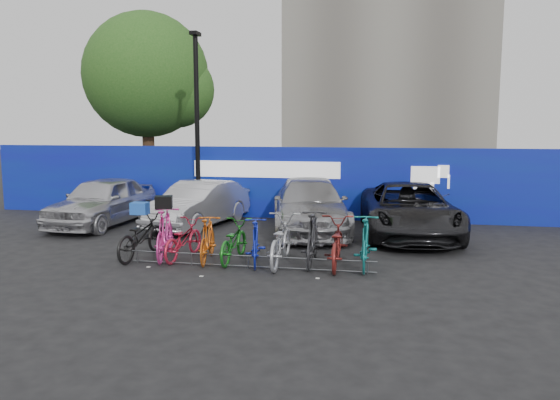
% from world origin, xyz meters
% --- Properties ---
extents(ground, '(100.00, 100.00, 0.00)m').
position_xyz_m(ground, '(0.00, 0.00, 0.00)').
color(ground, black).
rests_on(ground, ground).
extents(hoarding, '(22.00, 0.18, 2.40)m').
position_xyz_m(hoarding, '(0.01, 6.00, 1.20)').
color(hoarding, navy).
rests_on(hoarding, ground).
extents(tree, '(5.40, 5.20, 7.80)m').
position_xyz_m(tree, '(-6.77, 10.06, 5.07)').
color(tree, '#382314').
rests_on(tree, ground).
extents(lamppost, '(0.25, 0.50, 6.11)m').
position_xyz_m(lamppost, '(-3.20, 5.40, 3.27)').
color(lamppost, black).
rests_on(lamppost, ground).
extents(bike_rack, '(5.60, 0.03, 0.30)m').
position_xyz_m(bike_rack, '(-0.00, -0.60, 0.16)').
color(bike_rack, '#595B60').
rests_on(bike_rack, ground).
extents(car_0, '(2.08, 4.60, 1.53)m').
position_xyz_m(car_0, '(-5.74, 3.62, 0.77)').
color(car_0, '#BCBCC1').
rests_on(car_0, ground).
extents(car_1, '(2.36, 4.48, 1.40)m').
position_xyz_m(car_1, '(-2.71, 3.96, 0.70)').
color(car_1, '#BABAC0').
rests_on(car_1, ground).
extents(car_2, '(3.12, 5.55, 1.52)m').
position_xyz_m(car_2, '(0.76, 3.97, 0.76)').
color(car_2, '#999A9E').
rests_on(car_2, ground).
extents(car_3, '(2.97, 5.58, 1.49)m').
position_xyz_m(car_3, '(3.62, 3.72, 0.75)').
color(car_3, black).
rests_on(car_3, ground).
extents(bike_0, '(0.91, 2.06, 1.05)m').
position_xyz_m(bike_0, '(-2.72, -0.12, 0.53)').
color(bike_0, black).
rests_on(bike_0, ground).
extents(bike_1, '(0.98, 2.07, 1.20)m').
position_xyz_m(bike_1, '(-2.14, -0.07, 0.60)').
color(bike_1, '#EC379B').
rests_on(bike_1, ground).
extents(bike_2, '(0.83, 1.82, 0.93)m').
position_xyz_m(bike_2, '(-1.72, -0.02, 0.46)').
color(bike_2, red).
rests_on(bike_2, ground).
extents(bike_3, '(0.73, 1.78, 1.04)m').
position_xyz_m(bike_3, '(-1.06, -0.17, 0.52)').
color(bike_3, '#CD5913').
rests_on(bike_3, ground).
extents(bike_4, '(0.70, 1.82, 0.94)m').
position_xyz_m(bike_4, '(-0.49, -0.04, 0.47)').
color(bike_4, '#166D18').
rests_on(bike_4, ground).
extents(bike_5, '(0.83, 1.79, 1.04)m').
position_xyz_m(bike_5, '(0.08, -0.22, 0.52)').
color(bike_5, '#1423B3').
rests_on(bike_5, ground).
extents(bike_6, '(0.75, 2.10, 1.10)m').
position_xyz_m(bike_6, '(0.64, -0.14, 0.55)').
color(bike_6, '#A0A2A7').
rests_on(bike_6, ground).
extents(bike_7, '(0.62, 2.03, 1.21)m').
position_xyz_m(bike_7, '(1.35, 0.01, 0.61)').
color(bike_7, '#262629').
rests_on(bike_7, ground).
extents(bike_8, '(0.76, 2.06, 1.08)m').
position_xyz_m(bike_8, '(1.88, -0.09, 0.54)').
color(bike_8, maroon).
rests_on(bike_8, ground).
extents(bike_9, '(0.54, 1.92, 1.15)m').
position_xyz_m(bike_9, '(2.52, -0.07, 0.58)').
color(bike_9, '#137674').
rests_on(bike_9, ground).
extents(cargo_crate, '(0.40, 0.31, 0.28)m').
position_xyz_m(cargo_crate, '(-2.72, -0.12, 1.19)').
color(cargo_crate, blue).
rests_on(cargo_crate, bike_0).
extents(cargo_topcase, '(0.48, 0.45, 0.29)m').
position_xyz_m(cargo_topcase, '(-2.14, -0.07, 1.34)').
color(cargo_topcase, black).
rests_on(cargo_topcase, bike_1).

